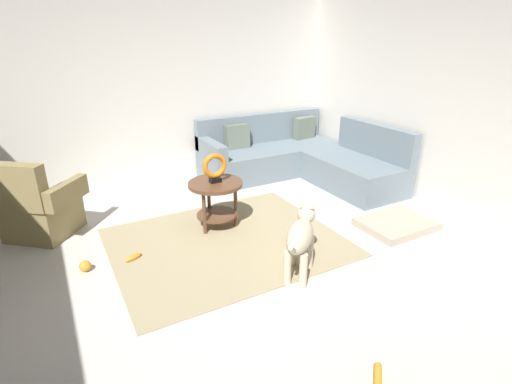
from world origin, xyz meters
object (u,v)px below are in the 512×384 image
(dog, at_px, (301,236))
(dog_bed_mat, at_px, (396,224))
(torus_sculpture, at_px, (215,167))
(sectional_couch, at_px, (299,159))
(side_table, at_px, (216,193))
(armchair, at_px, (38,208))
(dog_toy_bone, at_px, (133,257))
(dog_toy_rope, at_px, (378,377))
(dog_toy_ball, at_px, (85,266))

(dog, bearing_deg, dog_bed_mat, 54.19)
(torus_sculpture, distance_m, dog_bed_mat, 2.14)
(sectional_couch, bearing_deg, side_table, -152.27)
(armchair, distance_m, dog_toy_bone, 1.27)
(dog_bed_mat, bearing_deg, armchair, 153.81)
(side_table, bearing_deg, torus_sculpture, 0.00)
(torus_sculpture, height_order, dog_toy_bone, torus_sculpture)
(dog_toy_rope, bearing_deg, dog_toy_bone, 115.26)
(dog_bed_mat, relative_size, dog_toy_ball, 7.62)
(sectional_couch, relative_size, torus_sculpture, 6.90)
(dog_bed_mat, distance_m, dog_toy_rope, 2.26)
(dog_bed_mat, bearing_deg, dog_toy_rope, -140.17)
(torus_sculpture, distance_m, dog_toy_bone, 1.24)
(dog, distance_m, dog_toy_rope, 1.31)
(dog_toy_ball, distance_m, dog_toy_bone, 0.43)
(torus_sculpture, xyz_separation_m, dog_toy_rope, (0.03, -2.46, -0.69))
(armchair, relative_size, torus_sculpture, 3.06)
(torus_sculpture, height_order, dog, torus_sculpture)
(torus_sculpture, bearing_deg, dog_bed_mat, -29.73)
(dog_toy_bone, bearing_deg, dog_toy_ball, 177.15)
(sectional_couch, xyz_separation_m, torus_sculpture, (-1.77, -0.93, 0.42))
(torus_sculpture, relative_size, dog_toy_rope, 1.67)
(dog_toy_rope, relative_size, dog_toy_bone, 1.08)
(armchair, bearing_deg, dog_toy_rope, -21.19)
(sectional_couch, relative_size, side_table, 3.75)
(dog, relative_size, dog_toy_ball, 6.14)
(armchair, xyz_separation_m, dog_toy_ball, (0.32, -0.97, -0.27))
(dog, height_order, dog_toy_ball, dog)
(armchair, height_order, dog_toy_ball, armchair)
(side_table, bearing_deg, dog, -76.95)
(dog_bed_mat, xyz_separation_m, dog_toy_bone, (-2.77, 0.74, -0.01))
(armchair, relative_size, dog, 1.55)
(dog_toy_rope, xyz_separation_m, dog_toy_bone, (-1.03, 2.19, 0.00))
(dog, bearing_deg, dog_toy_bone, -170.75)
(dog_toy_ball, bearing_deg, torus_sculpture, 9.91)
(side_table, bearing_deg, dog_toy_bone, -164.84)
(dog, relative_size, dog_toy_rope, 3.31)
(sectional_couch, distance_m, torus_sculpture, 2.05)
(sectional_couch, relative_size, dog_toy_bone, 12.50)
(dog_bed_mat, bearing_deg, dog_toy_ball, 166.63)
(sectional_couch, xyz_separation_m, dog_toy_ball, (-3.20, -1.18, -0.24))
(armchair, xyz_separation_m, dog, (2.03, -1.94, 0.05))
(sectional_couch, bearing_deg, torus_sculpture, -152.27)
(side_table, xyz_separation_m, dog, (0.28, -1.23, -0.04))
(torus_sculpture, relative_size, dog_bed_mat, 0.41)
(dog_toy_rope, bearing_deg, sectional_couch, 62.81)
(torus_sculpture, distance_m, dog_toy_rope, 2.55)
(dog_bed_mat, height_order, dog_toy_bone, dog_bed_mat)
(torus_sculpture, bearing_deg, side_table, 180.00)
(dog_bed_mat, height_order, dog, dog)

